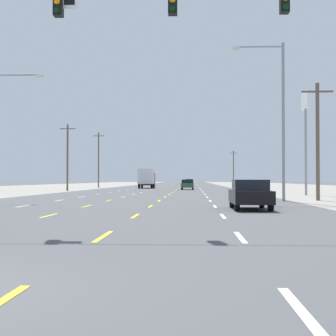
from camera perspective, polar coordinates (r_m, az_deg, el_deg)
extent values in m
plane|color=#4C4C4F|center=(72.42, -0.50, -2.42)|extent=(572.00, 572.00, 0.00)
cube|color=white|center=(29.81, -15.50, -4.03)|extent=(0.14, 2.60, 0.01)
cube|color=white|center=(37.01, -11.87, -3.50)|extent=(0.14, 2.60, 0.01)
cube|color=white|center=(44.30, -9.42, -3.14)|extent=(0.14, 2.60, 0.01)
cube|color=white|center=(51.66, -7.67, -2.87)|extent=(0.14, 2.60, 0.01)
cube|color=white|center=(59.05, -6.36, -2.67)|extent=(0.14, 2.60, 0.01)
cube|color=white|center=(66.46, -5.34, -2.52)|extent=(0.14, 2.60, 0.01)
cube|color=white|center=(73.89, -4.53, -2.39)|extent=(0.14, 2.60, 0.01)
cube|color=white|center=(81.34, -3.86, -2.29)|extent=(0.14, 2.60, 0.01)
cube|color=white|center=(88.79, -3.31, -2.20)|extent=(0.14, 2.60, 0.01)
cube|color=white|center=(96.25, -2.84, -2.13)|extent=(0.14, 2.60, 0.01)
cube|color=white|center=(103.72, -2.44, -2.07)|extent=(0.14, 2.60, 0.01)
cube|color=white|center=(111.19, -2.09, -2.01)|extent=(0.14, 2.60, 0.01)
cube|color=white|center=(118.67, -1.79, -1.97)|extent=(0.14, 2.60, 0.01)
cube|color=white|center=(126.14, -1.52, -1.92)|extent=(0.14, 2.60, 0.01)
cube|color=white|center=(133.62, -1.29, -1.89)|extent=(0.14, 2.60, 0.01)
cube|color=white|center=(141.11, -1.07, -1.85)|extent=(0.14, 2.60, 0.01)
cube|color=white|center=(148.59, -0.88, -1.82)|extent=(0.14, 2.60, 0.01)
cube|color=white|center=(156.08, -0.71, -1.80)|extent=(0.14, 2.60, 0.01)
cube|color=white|center=(163.56, -0.55, -1.77)|extent=(0.14, 2.60, 0.01)
cube|color=white|center=(171.05, -0.41, -1.75)|extent=(0.14, 2.60, 0.01)
cube|color=white|center=(178.54, -0.28, -1.73)|extent=(0.14, 2.60, 0.01)
cube|color=white|center=(186.03, -0.16, -1.71)|extent=(0.14, 2.60, 0.01)
cube|color=white|center=(193.52, -0.05, -1.69)|extent=(0.14, 2.60, 0.01)
cube|color=white|center=(201.01, 0.05, -1.68)|extent=(0.14, 2.60, 0.01)
cube|color=white|center=(208.50, 0.15, -1.66)|extent=(0.14, 2.60, 0.01)
cube|color=white|center=(216.00, 0.24, -1.65)|extent=(0.14, 2.60, 0.01)
cube|color=white|center=(223.49, 0.32, -1.64)|extent=(0.14, 2.60, 0.01)
cube|color=yellow|center=(21.63, -12.89, -5.11)|extent=(0.14, 2.60, 0.01)
cube|color=yellow|center=(28.92, -8.88, -4.15)|extent=(0.14, 2.60, 0.01)
cube|color=yellow|center=(36.29, -6.50, -3.56)|extent=(0.14, 2.60, 0.01)
cube|color=yellow|center=(43.70, -4.92, -3.18)|extent=(0.14, 2.60, 0.01)
cube|color=yellow|center=(51.14, -3.81, -2.90)|extent=(0.14, 2.60, 0.01)
cube|color=yellow|center=(58.60, -2.98, -2.69)|extent=(0.14, 2.60, 0.01)
cube|color=yellow|center=(66.06, -2.33, -2.53)|extent=(0.14, 2.60, 0.01)
cube|color=yellow|center=(73.53, -1.82, -2.40)|extent=(0.14, 2.60, 0.01)
cube|color=yellow|center=(81.01, -1.40, -2.30)|extent=(0.14, 2.60, 0.01)
cube|color=yellow|center=(88.49, -1.05, -2.21)|extent=(0.14, 2.60, 0.01)
cube|color=yellow|center=(95.98, -0.76, -2.13)|extent=(0.14, 2.60, 0.01)
cube|color=yellow|center=(103.46, -0.51, -2.07)|extent=(0.14, 2.60, 0.01)
cube|color=yellow|center=(110.95, -0.29, -2.02)|extent=(0.14, 2.60, 0.01)
cube|color=yellow|center=(118.44, -0.10, -1.97)|extent=(0.14, 2.60, 0.01)
cube|color=yellow|center=(125.93, 0.07, -1.93)|extent=(0.14, 2.60, 0.01)
cube|color=yellow|center=(133.43, 0.21, -1.89)|extent=(0.14, 2.60, 0.01)
cube|color=yellow|center=(140.92, 0.35, -1.86)|extent=(0.14, 2.60, 0.01)
cube|color=yellow|center=(148.41, 0.47, -1.83)|extent=(0.14, 2.60, 0.01)
cube|color=yellow|center=(155.91, 0.57, -1.80)|extent=(0.14, 2.60, 0.01)
cube|color=yellow|center=(163.40, 0.67, -1.77)|extent=(0.14, 2.60, 0.01)
cube|color=yellow|center=(170.90, 0.76, -1.75)|extent=(0.14, 2.60, 0.01)
cube|color=yellow|center=(178.39, 0.84, -1.73)|extent=(0.14, 2.60, 0.01)
cube|color=yellow|center=(185.89, 0.92, -1.71)|extent=(0.14, 2.60, 0.01)
cube|color=yellow|center=(193.38, 0.99, -1.69)|extent=(0.14, 2.60, 0.01)
cube|color=yellow|center=(200.88, 1.05, -1.68)|extent=(0.14, 2.60, 0.01)
cube|color=yellow|center=(208.38, 1.11, -1.66)|extent=(0.14, 2.60, 0.01)
cube|color=yellow|center=(215.87, 1.17, -1.65)|extent=(0.14, 2.60, 0.01)
cube|color=yellow|center=(223.37, 1.22, -1.64)|extent=(0.14, 2.60, 0.01)
cube|color=yellow|center=(13.57, -7.11, -7.45)|extent=(0.14, 2.60, 0.01)
cube|color=yellow|center=(20.97, -3.60, -5.26)|extent=(0.14, 2.60, 0.01)
cube|color=yellow|center=(28.42, -1.93, -4.21)|extent=(0.14, 2.60, 0.01)
cube|color=yellow|center=(35.89, -0.96, -3.60)|extent=(0.14, 2.60, 0.01)
cube|color=yellow|center=(43.38, -0.33, -3.19)|extent=(0.14, 2.60, 0.01)
cube|color=yellow|center=(50.86, 0.12, -2.91)|extent=(0.14, 2.60, 0.01)
cube|color=yellow|center=(58.36, 0.45, -2.70)|extent=(0.14, 2.60, 0.01)
cube|color=yellow|center=(65.85, 0.71, -2.53)|extent=(0.14, 2.60, 0.01)
cube|color=yellow|center=(73.34, 0.91, -2.40)|extent=(0.14, 2.60, 0.01)
cube|color=yellow|center=(80.84, 1.08, -2.30)|extent=(0.14, 2.60, 0.01)
cube|color=yellow|center=(88.33, 1.22, -2.21)|extent=(0.14, 2.60, 0.01)
cube|color=yellow|center=(95.83, 1.33, -2.13)|extent=(0.14, 2.60, 0.01)
cube|color=yellow|center=(103.33, 1.43, -2.07)|extent=(0.14, 2.60, 0.01)
cube|color=yellow|center=(110.82, 1.52, -2.02)|extent=(0.14, 2.60, 0.01)
cube|color=yellow|center=(118.32, 1.59, -1.97)|extent=(0.14, 2.60, 0.01)
cube|color=yellow|center=(125.82, 1.66, -1.93)|extent=(0.14, 2.60, 0.01)
cube|color=yellow|center=(133.32, 1.72, -1.89)|extent=(0.14, 2.60, 0.01)
cube|color=yellow|center=(140.82, 1.77, -1.85)|extent=(0.14, 2.60, 0.01)
cube|color=yellow|center=(148.32, 1.82, -1.82)|extent=(0.14, 2.60, 0.01)
cube|color=yellow|center=(155.82, 1.86, -1.80)|extent=(0.14, 2.60, 0.01)
cube|color=yellow|center=(163.31, 1.90, -1.77)|extent=(0.14, 2.60, 0.01)
cube|color=yellow|center=(170.81, 1.93, -1.75)|extent=(0.14, 2.60, 0.01)
cube|color=yellow|center=(178.31, 1.97, -1.73)|extent=(0.14, 2.60, 0.01)
cube|color=yellow|center=(185.81, 2.00, -1.71)|extent=(0.14, 2.60, 0.01)
cube|color=yellow|center=(193.31, 2.02, -1.69)|extent=(0.14, 2.60, 0.01)
cube|color=yellow|center=(200.81, 2.05, -1.68)|extent=(0.14, 2.60, 0.01)
cube|color=yellow|center=(208.31, 2.07, -1.66)|extent=(0.14, 2.60, 0.01)
cube|color=yellow|center=(215.81, 2.09, -1.65)|extent=(0.14, 2.60, 0.01)
cube|color=yellow|center=(223.31, 2.12, -1.63)|extent=(0.14, 2.60, 0.01)
cube|color=white|center=(6.09, 14.55, -15.12)|extent=(0.14, 2.60, 0.01)
cube|color=white|center=(13.43, 7.91, -7.51)|extent=(0.14, 2.60, 0.01)
cube|color=white|center=(20.88, 6.03, -5.27)|extent=(0.14, 2.60, 0.01)
cube|color=white|center=(28.36, 5.15, -4.21)|extent=(0.14, 2.60, 0.01)
cube|color=white|center=(35.84, 4.64, -3.60)|extent=(0.14, 2.60, 0.01)
cube|color=white|center=(43.33, 4.30, -3.19)|extent=(0.14, 2.60, 0.01)
cube|color=white|center=(50.83, 4.07, -2.91)|extent=(0.14, 2.60, 0.01)
cube|color=white|center=(58.32, 3.89, -2.70)|extent=(0.14, 2.60, 0.01)
cube|color=white|center=(65.82, 3.76, -2.53)|extent=(0.14, 2.60, 0.01)
cube|color=white|center=(73.32, 3.65, -2.40)|extent=(0.14, 2.60, 0.01)
cube|color=white|center=(80.81, 3.56, -2.30)|extent=(0.14, 2.60, 0.01)
cube|color=white|center=(88.31, 3.49, -2.21)|extent=(0.14, 2.60, 0.01)
cube|color=white|center=(95.81, 3.43, -2.13)|extent=(0.14, 2.60, 0.01)
cube|color=white|center=(103.31, 3.37, -2.07)|extent=(0.14, 2.60, 0.01)
cube|color=white|center=(110.81, 3.33, -2.01)|extent=(0.14, 2.60, 0.01)
cube|color=white|center=(118.31, 3.29, -1.97)|extent=(0.14, 2.60, 0.01)
cube|color=white|center=(125.81, 3.25, -1.92)|extent=(0.14, 2.60, 0.01)
cube|color=white|center=(133.31, 3.22, -1.89)|extent=(0.14, 2.60, 0.01)
cube|color=white|center=(140.80, 3.20, -1.85)|extent=(0.14, 2.60, 0.01)
cube|color=white|center=(148.30, 3.17, -1.82)|extent=(0.14, 2.60, 0.01)
cube|color=white|center=(155.80, 3.15, -1.80)|extent=(0.14, 2.60, 0.01)
cube|color=white|center=(163.30, 3.13, -1.77)|extent=(0.14, 2.60, 0.01)
cube|color=white|center=(170.80, 3.11, -1.75)|extent=(0.14, 2.60, 0.01)
cube|color=white|center=(178.30, 3.09, -1.73)|extent=(0.14, 2.60, 0.01)
cube|color=white|center=(185.80, 3.08, -1.71)|extent=(0.14, 2.60, 0.01)
cube|color=white|center=(193.30, 3.06, -1.69)|extent=(0.14, 2.60, 0.01)
cube|color=white|center=(200.80, 3.05, -1.68)|extent=(0.14, 2.60, 0.01)
cube|color=white|center=(208.30, 3.04, -1.66)|extent=(0.14, 2.60, 0.01)
cube|color=white|center=(215.80, 3.02, -1.65)|extent=(0.14, 2.60, 0.01)
cube|color=white|center=(223.30, 3.01, -1.63)|extent=(0.14, 2.60, 0.01)
cube|color=white|center=(18.64, -10.72, 17.63)|extent=(0.60, 0.04, 0.60)
cube|color=black|center=(18.62, -10.74, 17.66)|extent=(0.36, 0.01, 0.36)
sphere|color=black|center=(18.08, 12.74, 16.81)|extent=(0.20, 0.20, 0.20)
cube|color=black|center=(18.12, 0.52, 17.81)|extent=(0.30, 0.34, 0.92)
sphere|color=#F29E0C|center=(17.94, 0.49, 17.94)|extent=(0.20, 0.20, 0.20)
sphere|color=black|center=(17.84, 0.49, 17.03)|extent=(0.20, 0.20, 0.20)
cube|color=black|center=(18.66, -11.91, 17.27)|extent=(0.30, 0.34, 0.92)
sphere|color=#F29E0C|center=(18.48, -12.06, 17.39)|extent=(0.20, 0.20, 0.20)
sphere|color=black|center=(18.39, -12.06, 16.50)|extent=(0.20, 0.20, 0.20)
cube|color=black|center=(25.83, 8.97, -3.11)|extent=(1.80, 4.50, 0.62)
cube|color=black|center=(25.72, 8.99, -1.85)|extent=(1.62, 2.10, 0.52)
cylinder|color=black|center=(27.31, 7.00, -3.66)|extent=(0.22, 0.64, 0.64)
cylinder|color=black|center=(27.47, 10.22, -3.64)|extent=(0.22, 0.64, 0.64)
cylinder|color=black|center=(24.22, 7.56, -3.97)|extent=(0.22, 0.64, 0.64)
cylinder|color=black|center=(24.40, 11.17, -3.94)|extent=(0.22, 0.64, 0.64)
cube|color=#235B2D|center=(75.29, 2.13, -1.90)|extent=(1.80, 4.50, 0.62)
cube|color=black|center=(75.19, 2.13, -1.46)|extent=(1.62, 2.10, 0.52)
cylinder|color=black|center=(76.86, 1.57, -2.12)|extent=(0.22, 0.64, 0.64)
cylinder|color=black|center=(76.84, 2.72, -2.12)|extent=(0.22, 0.64, 0.64)
cylinder|color=black|center=(73.76, 1.52, -2.15)|extent=(0.22, 0.64, 0.64)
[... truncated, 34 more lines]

